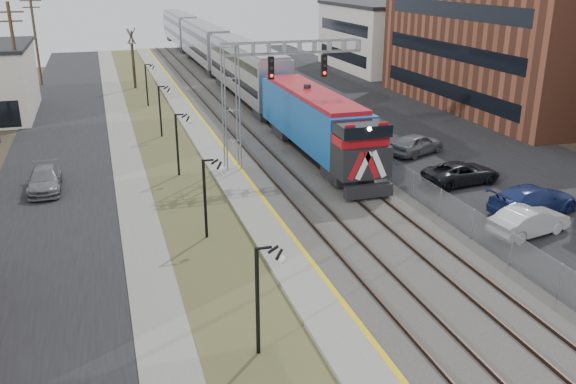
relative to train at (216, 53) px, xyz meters
name	(u,v)px	position (x,y,z in m)	size (l,w,h in m)	color
street_west	(59,155)	(-17.00, -29.50, -2.90)	(7.00, 120.00, 0.04)	black
sidewalk	(125,150)	(-12.50, -29.50, -2.88)	(2.00, 120.00, 0.08)	gray
grass_median	(166,147)	(-9.50, -29.50, -2.89)	(4.00, 120.00, 0.06)	brown
platform	(207,142)	(-6.50, -29.50, -2.80)	(2.00, 120.00, 0.24)	gray
ballast_bed	(271,138)	(-1.50, -29.50, -2.82)	(8.00, 120.00, 0.20)	#595651
parking_lot	(410,127)	(10.50, -29.50, -2.90)	(16.00, 120.00, 0.04)	black
platform_edge	(218,140)	(-5.62, -29.50, -2.67)	(0.24, 120.00, 0.01)	gold
track_near	(245,137)	(-3.50, -29.50, -2.64)	(1.58, 120.00, 0.15)	#2D2119
track_far	(289,134)	(0.00, -29.50, -2.64)	(1.58, 120.00, 0.15)	#2D2119
train	(216,53)	(0.00, 0.00, 0.00)	(3.00, 85.85, 5.33)	#13519E
signal_gantry	(257,84)	(-4.28, -36.51, 2.67)	(9.00, 1.07, 8.15)	gray
lampposts	(204,198)	(-9.50, -46.22, -0.92)	(0.14, 62.14, 4.00)	black
fence	(322,125)	(2.70, -29.50, -2.12)	(0.04, 120.00, 1.60)	gray
bare_trees	(40,108)	(-18.16, -25.59, -0.22)	(12.30, 42.30, 5.95)	#382D23
car_lot_b	(529,222)	(5.67, -50.83, -2.20)	(1.52, 4.35, 1.43)	silver
car_lot_c	(462,173)	(6.74, -43.14, -2.25)	(2.23, 4.83, 1.34)	black
car_lot_d	(533,200)	(7.73, -48.49, -2.16)	(2.13, 5.24, 1.52)	navy
car_lot_e	(417,144)	(7.20, -36.71, -2.16)	(1.79, 4.45, 1.51)	slate
car_street_b	(45,180)	(-17.41, -36.96, -2.27)	(1.83, 4.51, 1.31)	slate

